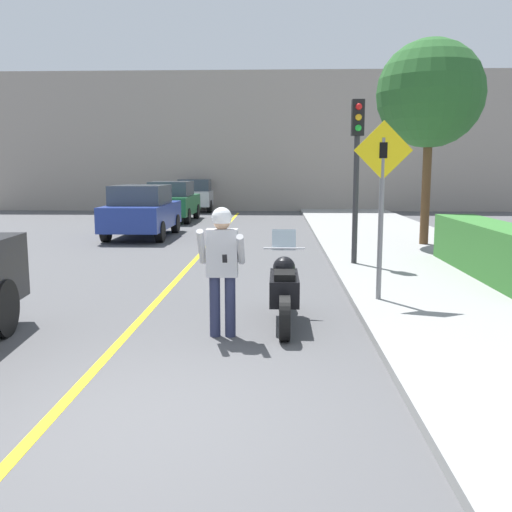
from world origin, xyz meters
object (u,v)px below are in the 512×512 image
at_px(crossing_sign, 382,193).
at_px(street_tree, 430,94).
at_px(person_biker, 222,259).
at_px(traffic_light, 357,150).
at_px(parked_car_blue, 142,211).
at_px(parked_car_silver, 197,195).
at_px(parked_car_green, 172,201).
at_px(motorcycle, 284,289).

xyz_separation_m(crossing_sign, street_tree, (2.46, 6.95, 2.37)).
distance_m(person_biker, traffic_light, 6.02).
bearing_deg(parked_car_blue, crossing_sign, -56.97).
bearing_deg(person_biker, parked_car_blue, 108.41).
bearing_deg(crossing_sign, parked_car_silver, 105.64).
relative_size(street_tree, parked_car_blue, 1.31).
bearing_deg(traffic_light, street_tree, 55.16).
bearing_deg(parked_car_blue, parked_car_green, 90.98).
bearing_deg(street_tree, traffic_light, -124.84).
bearing_deg(parked_car_green, person_biker, -77.40).
height_order(crossing_sign, parked_car_blue, crossing_sign).
distance_m(crossing_sign, street_tree, 7.75).
relative_size(crossing_sign, street_tree, 0.51).
bearing_deg(street_tree, parked_car_blue, 165.08).
height_order(traffic_light, parked_car_silver, traffic_light).
relative_size(parked_car_blue, parked_car_green, 1.00).
distance_m(person_biker, street_tree, 10.44).
bearing_deg(crossing_sign, person_biker, -142.81).
height_order(person_biker, street_tree, street_tree).
distance_m(street_tree, parked_car_silver, 16.84).
bearing_deg(parked_car_silver, motorcycle, -78.82).
xyz_separation_m(person_biker, traffic_light, (2.41, 5.30, 1.54)).
bearing_deg(motorcycle, person_biker, -139.98).
height_order(motorcycle, street_tree, street_tree).
distance_m(crossing_sign, parked_car_green, 16.23).
height_order(traffic_light, parked_car_green, traffic_light).
xyz_separation_m(motorcycle, parked_car_silver, (-4.40, 22.27, 0.36)).
height_order(street_tree, parked_car_green, street_tree).
bearing_deg(parked_car_green, street_tree, -43.34).
distance_m(crossing_sign, parked_car_silver, 22.01).
bearing_deg(person_biker, motorcycle, 40.02).
distance_m(motorcycle, parked_car_blue, 11.23).
bearing_deg(crossing_sign, parked_car_green, 112.06).
bearing_deg(traffic_light, crossing_sign, -91.25).
relative_size(traffic_light, parked_car_blue, 0.84).
relative_size(traffic_light, street_tree, 0.64).
relative_size(motorcycle, person_biker, 1.31).
relative_size(crossing_sign, traffic_light, 0.79).
relative_size(person_biker, parked_car_silver, 0.40).
height_order(crossing_sign, parked_car_green, crossing_sign).
height_order(parked_car_blue, parked_car_silver, same).
relative_size(motorcycle, parked_car_silver, 0.53).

